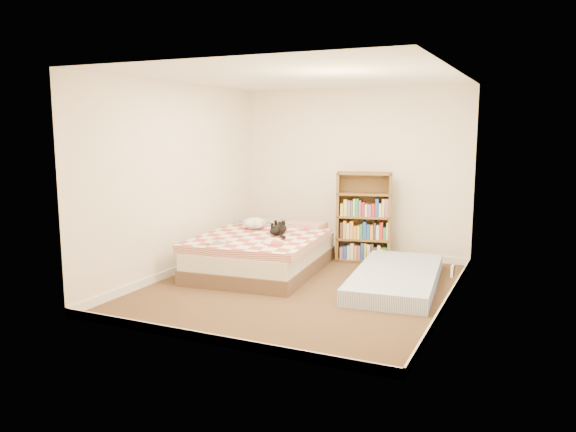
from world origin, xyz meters
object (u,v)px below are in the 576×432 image
at_px(bed, 264,252).
at_px(black_cat, 280,229).
at_px(floor_mattress, 396,278).
at_px(white_dog, 255,223).
at_px(bookshelf, 364,227).

relative_size(bed, black_cat, 3.35).
height_order(bed, floor_mattress, bed).
relative_size(floor_mattress, white_dog, 6.04).
relative_size(bed, white_dog, 6.26).
height_order(bookshelf, white_dog, bookshelf).
xyz_separation_m(bookshelf, white_dog, (-1.35, -0.81, 0.09)).
bearing_deg(floor_mattress, bed, 174.88).
height_order(bed, black_cat, black_cat).
distance_m(bed, bookshelf, 1.55).
bearing_deg(white_dog, floor_mattress, -10.64).
relative_size(black_cat, white_dog, 1.87).
bearing_deg(black_cat, floor_mattress, -17.45).
bearing_deg(black_cat, bookshelf, 34.21).
xyz_separation_m(floor_mattress, black_cat, (-1.62, 0.07, 0.47)).
relative_size(bed, bookshelf, 1.71).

